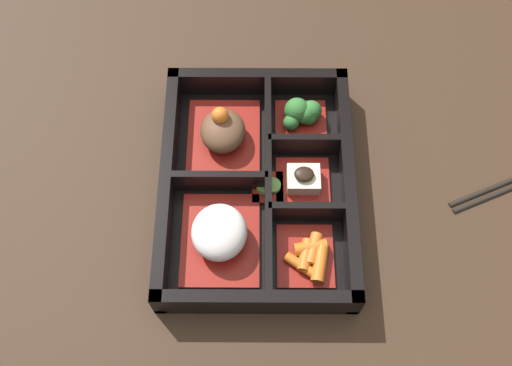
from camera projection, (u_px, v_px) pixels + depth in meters
ground_plane at (256, 192)px, 0.74m from camera, size 3.00×3.00×0.00m
bento_base at (256, 190)px, 0.73m from camera, size 0.30×0.23×0.01m
bento_rim at (259, 183)px, 0.72m from camera, size 0.30×0.23×0.05m
bowl_rice at (218, 234)px, 0.68m from camera, size 0.12×0.09×0.05m
bowl_stew at (222, 133)px, 0.74m from camera, size 0.12×0.09×0.05m
bowl_carrots at (308, 256)px, 0.68m from camera, size 0.08×0.07×0.02m
bowl_tofu at (302, 181)px, 0.72m from camera, size 0.07×0.07×0.03m
bowl_greens at (301, 115)px, 0.76m from camera, size 0.07×0.07×0.04m
bowl_pickles at (267, 187)px, 0.73m from camera, size 0.04×0.04×0.01m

